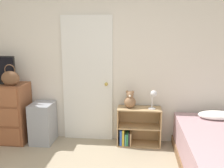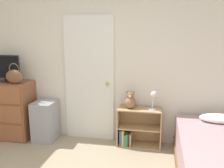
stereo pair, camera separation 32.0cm
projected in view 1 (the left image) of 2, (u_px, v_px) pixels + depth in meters
name	position (u px, v px, depth m)	size (l,w,h in m)	color
wall_back	(94.00, 63.00, 4.00)	(10.00, 0.06, 2.55)	silver
door_closed	(88.00, 80.00, 4.02)	(0.81, 0.09, 2.02)	white
dresser	(2.00, 113.00, 4.05)	(0.84, 0.45, 0.96)	brown
handbag	(10.00, 78.00, 3.78)	(0.29, 0.13, 0.33)	brown
storage_bin	(43.00, 123.00, 4.02)	(0.34, 0.42, 0.65)	#999EA8
bookshelf	(135.00, 129.00, 3.96)	(0.68, 0.30, 0.61)	tan
teddy_bear	(130.00, 100.00, 3.86)	(0.18, 0.18, 0.27)	#8C6647
desk_lamp	(153.00, 96.00, 3.77)	(0.13, 0.12, 0.30)	silver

